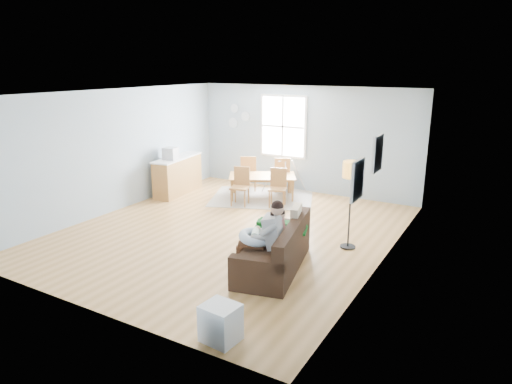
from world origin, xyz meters
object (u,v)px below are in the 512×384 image
Objects in this scene: chair_ne at (282,173)px; floor_lamp at (352,177)px; storage_cube at (220,323)px; chair_sw at (241,184)px; chair_se at (278,185)px; sofa at (276,252)px; toddler at (275,226)px; dining_table at (262,187)px; chair_nw at (249,171)px; counter at (178,175)px; father at (264,235)px; monitor at (170,153)px; baby_swing at (284,178)px.

floor_lamp is at bearing -45.22° from chair_ne.
chair_ne is (-2.33, 6.27, 0.29)m from storage_cube.
chair_sw is 1.00× the size of chair_se.
sofa is 2.71× the size of toddler.
dining_table is 0.78m from chair_nw.
counter reaches higher than sofa.
chair_ne is at bearing 45.83° from dining_table.
father reaches higher than toddler.
floor_lamp is 3.41× the size of storage_cube.
chair_ne is at bearing 113.42° from father.
father is at bearing -33.45° from monitor.
dining_table is 2.41m from monitor.
storage_cube is at bearing -96.08° from floor_lamp.
storage_cube is 0.29× the size of dining_table.
storage_cube is 0.51× the size of chair_ne.
chair_ne is at bearing 110.41° from storage_cube.
chair_nw is at bearing 123.61° from father.
father is at bearing -67.17° from baby_swing.
toddler is 4.43m from baby_swing.
chair_nw reaches higher than storage_cube.
floor_lamp is 0.91× the size of counter.
dining_table is 0.78m from chair_se.
counter reaches higher than chair_nw.
dining_table is 1.75× the size of chair_ne.
chair_nw is at bearing 147.87° from chair_se.
chair_se is 2.47× the size of monitor.
monitor is at bearing -80.01° from counter.
monitor is (-4.23, 2.45, 0.81)m from sofa.
storage_cube is at bearing -95.24° from dining_table.
baby_swing is (0.86, 0.35, -0.15)m from chair_nw.
toddler is 4.56m from chair_nw.
floor_lamp is 2.89m from chair_se.
chair_sw is 0.88m from chair_se.
toddler is 0.44× the size of counter.
chair_ne is at bearing 115.20° from toddler.
chair_nw is at bearing 117.90° from storage_cube.
chair_sw is at bearing 127.30° from father.
chair_ne is (0.36, 1.45, 0.02)m from chair_sw.
chair_nw is at bearing 126.22° from sofa.
chair_se is 0.97× the size of chair_ne.
chair_sw reaches higher than baby_swing.
chair_ne is at bearing 31.31° from counter.
chair_se is 0.51× the size of counter.
monitor reaches higher than toddler.
floor_lamp is at bearing 83.92° from storage_cube.
father reaches higher than counter.
sofa is 4.07m from dining_table.
father is at bearing -66.06° from chair_se.
floor_lamp is 1.72× the size of chair_ne.
chair_nw is (-2.81, 3.83, 0.25)m from sofa.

